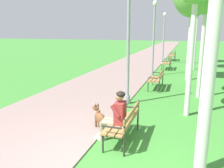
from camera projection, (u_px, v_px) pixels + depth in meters
name	position (u px, v px, depth m)	size (l,w,h in m)	color
ground_plane	(90.00, 166.00, 4.50)	(120.00, 120.00, 0.00)	#3D8433
paved_path	(153.00, 53.00, 27.36)	(3.92, 60.00, 0.04)	gray
park_bench_near	(125.00, 121.00, 5.41)	(0.55, 1.50, 0.85)	olive
park_bench_mid	(157.00, 78.00, 10.38)	(0.55, 1.50, 0.85)	olive
park_bench_far	(168.00, 62.00, 15.67)	(0.55, 1.50, 0.85)	olive
park_bench_furthest	(173.00, 55.00, 20.30)	(0.55, 1.50, 0.85)	olive
person_seated_on_near_bench	(116.00, 114.00, 5.39)	(0.74, 0.49, 1.25)	gray
dog_brown	(102.00, 120.00, 6.11)	(0.77, 0.48, 0.71)	brown
lamp_post_near	(128.00, 38.00, 7.81)	(0.24, 0.24, 4.60)	gray
lamp_post_mid	(154.00, 38.00, 12.98)	(0.24, 0.24, 4.26)	gray
lamp_post_far	(164.00, 38.00, 17.83)	(0.24, 0.24, 4.00)	gray
birch_tree_sixth	(194.00, 1.00, 17.40)	(1.62, 1.41, 6.28)	silver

